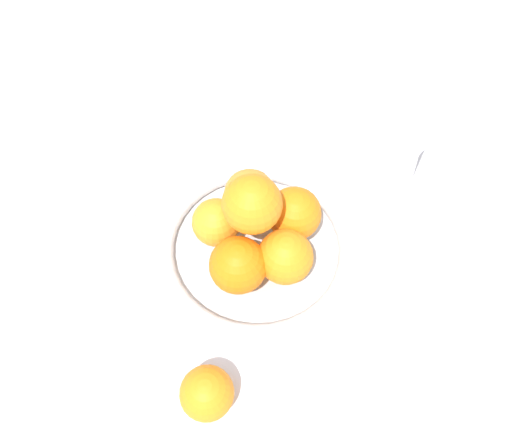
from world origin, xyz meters
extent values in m
plane|color=silver|center=(0.00, 0.00, 0.00)|extent=(4.00, 4.00, 0.00)
cylinder|color=silver|center=(0.00, 0.00, 0.01)|extent=(0.28, 0.28, 0.02)
torus|color=silver|center=(0.00, 0.00, 0.03)|extent=(0.29, 0.29, 0.02)
sphere|color=orange|center=(0.00, -0.06, 0.07)|extent=(0.08, 0.08, 0.08)
sphere|color=orange|center=(0.06, -0.02, 0.07)|extent=(0.07, 0.07, 0.07)
sphere|color=orange|center=(0.03, 0.05, 0.08)|extent=(0.08, 0.08, 0.08)
sphere|color=orange|center=(-0.03, 0.05, 0.08)|extent=(0.08, 0.08, 0.08)
sphere|color=orange|center=(-0.06, -0.02, 0.08)|extent=(0.08, 0.08, 0.08)
sphere|color=orange|center=(0.01, 0.00, 0.14)|extent=(0.08, 0.08, 0.08)
sphere|color=orange|center=(0.10, 0.21, 0.04)|extent=(0.07, 0.07, 0.07)
cylinder|color=silver|center=(-0.32, -0.08, 0.05)|extent=(0.08, 0.08, 0.10)
cube|color=white|center=(0.23, -0.16, 0.00)|extent=(0.18, 0.18, 0.01)
camera|label=1|loc=(0.06, 0.37, 0.70)|focal=35.00mm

